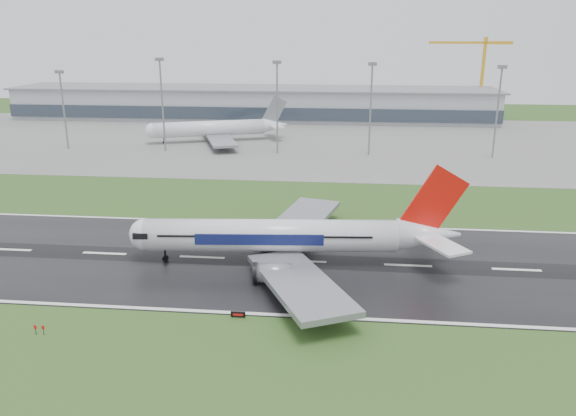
# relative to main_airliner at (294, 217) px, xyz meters

# --- Properties ---
(ground) EXTENTS (520.00, 520.00, 0.00)m
(ground) POSITION_rel_main_airliner_xyz_m (-38.28, 0.65, -9.37)
(ground) COLOR #294A1B
(ground) RESTS_ON ground
(runway) EXTENTS (400.00, 45.00, 0.10)m
(runway) POSITION_rel_main_airliner_xyz_m (-38.28, 0.65, -9.32)
(runway) COLOR black
(runway) RESTS_ON ground
(apron) EXTENTS (400.00, 130.00, 0.08)m
(apron) POSITION_rel_main_airliner_xyz_m (-38.28, 125.65, -9.33)
(apron) COLOR slate
(apron) RESTS_ON ground
(terminal) EXTENTS (240.00, 36.00, 15.00)m
(terminal) POSITION_rel_main_airliner_xyz_m (-38.28, 185.65, -1.87)
(terminal) COLOR #999DA4
(terminal) RESTS_ON ground
(main_airliner) EXTENTS (67.41, 64.67, 18.53)m
(main_airliner) POSITION_rel_main_airliner_xyz_m (0.00, 0.00, 0.00)
(main_airliner) COLOR silver
(main_airliner) RESTS_ON runway
(parked_airliner) EXTENTS (73.30, 70.89, 17.09)m
(parked_airliner) POSITION_rel_main_airliner_xyz_m (-43.09, 121.30, -0.74)
(parked_airliner) COLOR silver
(parked_airliner) RESTS_ON apron
(tower_crane) EXTENTS (40.39, 9.53, 40.46)m
(tower_crane) POSITION_rel_main_airliner_xyz_m (78.11, 200.65, 10.87)
(tower_crane) COLOR gold
(tower_crane) RESTS_ON ground
(runway_sign) EXTENTS (2.26, 1.01, 1.04)m
(runway_sign) POSITION_rel_main_airliner_xyz_m (-6.71, -22.54, -8.85)
(runway_sign) COLOR black
(runway_sign) RESTS_ON ground
(floodmast_1) EXTENTS (0.64, 0.64, 28.01)m
(floodmast_1) POSITION_rel_main_airliner_xyz_m (-95.53, 100.65, 4.64)
(floodmast_1) COLOR gray
(floodmast_1) RESTS_ON ground
(floodmast_2) EXTENTS (0.64, 0.64, 32.63)m
(floodmast_2) POSITION_rel_main_airliner_xyz_m (-57.53, 100.65, 6.95)
(floodmast_2) COLOR gray
(floodmast_2) RESTS_ON ground
(floodmast_3) EXTENTS (0.64, 0.64, 31.82)m
(floodmast_3) POSITION_rel_main_airliner_xyz_m (-15.28, 100.65, 6.55)
(floodmast_3) COLOR gray
(floodmast_3) RESTS_ON ground
(floodmast_4) EXTENTS (0.64, 0.64, 31.42)m
(floodmast_4) POSITION_rel_main_airliner_xyz_m (17.87, 100.65, 6.34)
(floodmast_4) COLOR gray
(floodmast_4) RESTS_ON ground
(floodmast_5) EXTENTS (0.64, 0.64, 30.69)m
(floodmast_5) POSITION_rel_main_airliner_xyz_m (61.28, 100.65, 5.98)
(floodmast_5) COLOR gray
(floodmast_5) RESTS_ON ground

